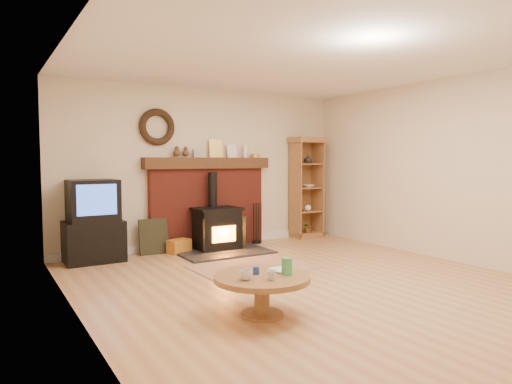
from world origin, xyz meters
TOP-DOWN VIEW (x-y plane):
  - ground at (0.00, 0.00)m, footprint 5.50×5.50m
  - room_shell at (-0.02, 0.09)m, footprint 5.02×5.52m
  - chimney_breast at (0.00, 2.67)m, footprint 2.20×0.22m
  - wood_stove at (-0.02, 2.27)m, footprint 1.40×1.00m
  - area_rug at (-0.13, 1.00)m, footprint 1.58×1.11m
  - tv_unit at (-1.88, 2.47)m, footprint 0.80×0.57m
  - curio_cabinet at (1.94, 2.55)m, footprint 0.60×0.43m
  - firelog_box at (-0.63, 2.40)m, footprint 0.39×0.31m
  - leaning_painting at (-0.98, 2.55)m, footprint 0.45×0.12m
  - fire_tools at (0.84, 2.50)m, footprint 0.19×0.16m
  - coffee_table at (-1.04, -0.68)m, footprint 0.89×0.89m

SIDE VIEW (x-z plane):
  - ground at x=0.00m, z-range 0.00..0.00m
  - area_rug at x=-0.13m, z-range 0.00..0.01m
  - firelog_box at x=-0.63m, z-range 0.00..0.21m
  - fire_tools at x=0.84m, z-range -0.19..0.51m
  - leaning_painting at x=-0.98m, z-range 0.00..0.54m
  - coffee_table at x=-1.04m, z-range 0.04..0.58m
  - wood_stove at x=-0.02m, z-range -0.29..0.95m
  - tv_unit at x=-1.88m, z-range -0.02..1.14m
  - chimney_breast at x=0.00m, z-range -0.09..1.69m
  - curio_cabinet at x=1.94m, z-range 0.00..1.86m
  - room_shell at x=-0.02m, z-range 0.41..3.02m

